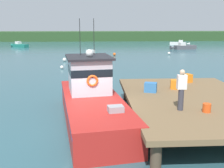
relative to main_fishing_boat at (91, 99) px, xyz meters
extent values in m
plane|color=#2D5660|center=(-0.11, -0.82, -1.01)|extent=(200.00, 200.00, 0.00)
cylinder|color=#4C3D2D|center=(2.09, -4.92, -0.51)|extent=(0.36, 0.36, 1.00)
cylinder|color=#4C3D2D|center=(2.09, 3.28, -0.51)|extent=(0.36, 0.36, 1.00)
cylinder|color=#4C3D2D|center=(7.29, 3.28, -0.51)|extent=(0.36, 0.36, 1.00)
cube|color=brown|center=(4.69, -0.82, 0.09)|extent=(6.00, 9.00, 0.20)
cube|color=red|center=(0.09, -0.56, -0.46)|extent=(3.75, 8.30, 1.10)
cone|color=red|center=(-0.69, 4.28, -0.46)|extent=(1.37, 1.95, 1.10)
cube|color=#234C9E|center=(0.09, -0.56, -0.01)|extent=(3.74, 8.14, 0.12)
cube|color=red|center=(0.09, -0.56, 0.15)|extent=(3.79, 8.30, 0.12)
cube|color=silver|center=(-0.10, 0.63, 0.99)|extent=(2.23, 2.48, 1.80)
cube|color=black|center=(-0.10, 0.63, 1.31)|extent=(2.25, 2.50, 0.36)
cube|color=#232328|center=(-0.10, 0.63, 1.94)|extent=(2.51, 2.81, 0.10)
sphere|color=white|center=(-0.05, 0.33, 2.17)|extent=(0.36, 0.36, 0.36)
cylinder|color=black|center=(-0.53, 1.06, 2.89)|extent=(0.03, 0.03, 1.80)
cylinder|color=black|center=(0.16, 1.18, 2.89)|extent=(0.03, 0.03, 1.80)
cube|color=#939399|center=(0.98, -2.64, 0.27)|extent=(0.66, 0.53, 0.36)
torus|color=orange|center=(0.14, -3.39, 0.15)|extent=(0.64, 0.64, 0.12)
torus|color=#EA5119|center=(0.08, -0.50, 0.99)|extent=(0.55, 0.19, 0.54)
cube|color=orange|center=(5.49, 2.51, 0.43)|extent=(0.71, 0.62, 0.48)
cube|color=#3370B2|center=(2.96, 0.41, 0.43)|extent=(0.71, 0.61, 0.48)
cube|color=orange|center=(4.44, 0.99, 0.43)|extent=(0.68, 0.57, 0.47)
cylinder|color=#E04C19|center=(4.51, -2.81, 0.36)|extent=(0.32, 0.32, 0.34)
cylinder|color=#383842|center=(3.57, -2.51, 0.62)|extent=(0.22, 0.22, 0.86)
cube|color=white|center=(3.57, -2.51, 1.33)|extent=(0.36, 0.22, 0.56)
sphere|color=beige|center=(3.57, -2.51, 1.72)|extent=(0.20, 0.20, 0.20)
cube|color=#4C4C51|center=(16.26, 35.15, -0.65)|extent=(4.08, 2.06, 0.71)
cone|color=#4C4C51|center=(13.88, 34.62, -0.65)|extent=(1.11, 0.90, 0.71)
cube|color=silver|center=(15.59, 35.00, -0.03)|extent=(1.17, 1.18, 0.53)
cube|color=#196B5B|center=(-14.40, 41.09, -0.69)|extent=(3.44, 2.91, 0.63)
cone|color=#196B5B|center=(-16.16, 42.35, -0.69)|extent=(1.07, 1.01, 0.63)
cube|color=silver|center=(-14.90, 41.44, -0.14)|extent=(1.21, 1.22, 0.47)
cube|color=#196B5B|center=(-1.04, 22.72, -0.68)|extent=(3.75, 2.55, 0.65)
cone|color=#196B5B|center=(1.00, 23.67, -0.68)|extent=(1.09, 0.97, 0.65)
cube|color=silver|center=(-0.47, 22.99, -0.11)|extent=(1.20, 1.21, 0.49)
cube|color=silver|center=(17.86, 44.79, -0.71)|extent=(3.46, 2.30, 0.60)
cone|color=silver|center=(19.76, 43.96, -0.71)|extent=(1.00, 0.89, 0.60)
cube|color=silver|center=(18.39, 44.56, -0.18)|extent=(1.10, 1.11, 0.45)
sphere|color=silver|center=(-3.25, 14.91, -0.83)|extent=(0.35, 0.35, 0.35)
sphere|color=silver|center=(11.08, 26.82, -0.80)|extent=(0.42, 0.42, 0.42)
sphere|color=#EA5B19|center=(2.90, 26.12, -0.79)|extent=(0.43, 0.43, 0.43)
sphere|color=silver|center=(-3.59, 20.37, -0.77)|extent=(0.47, 0.47, 0.47)
cube|color=#284723|center=(-0.11, 61.18, 0.19)|extent=(120.00, 8.00, 2.40)
camera|label=1|loc=(0.26, -12.52, 3.56)|focal=43.15mm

